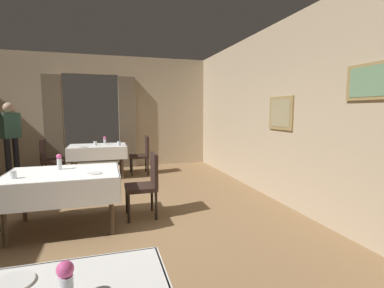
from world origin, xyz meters
name	(u,v)px	position (x,y,z in m)	size (l,w,h in m)	color
ground	(81,228)	(0.00, 0.00, 0.00)	(10.08, 10.08, 0.00)	olive
wall_right	(292,113)	(3.20, 0.00, 1.50)	(0.16, 8.40, 3.00)	tan
wall_back	(92,112)	(0.00, 4.18, 1.51)	(6.40, 0.27, 3.00)	tan
dining_table_mid	(64,179)	(-0.19, 0.09, 0.65)	(1.40, 1.05, 0.75)	#4C3D2D
dining_table_far	(98,150)	(0.16, 2.98, 0.65)	(1.28, 0.91, 0.75)	#4C3D2D
chair_mid_right	(146,182)	(0.90, 0.20, 0.52)	(0.44, 0.44, 0.93)	black
chair_far_right	(142,153)	(1.18, 3.05, 0.52)	(0.44, 0.44, 0.93)	black
chair_far_left	(49,158)	(-0.87, 2.95, 0.52)	(0.44, 0.44, 0.93)	black
flower_vase_near	(66,280)	(0.19, -2.65, 0.85)	(0.07, 0.07, 0.18)	silver
plate_near_b	(13,283)	(-0.07, -2.44, 0.76)	(0.19, 0.19, 0.01)	white
flower_vase_mid	(59,161)	(-0.26, 0.28, 0.86)	(0.07, 0.07, 0.21)	silver
glass_mid_b	(14,175)	(-0.70, -0.13, 0.79)	(0.07, 0.07, 0.09)	silver
plate_mid_c	(94,173)	(0.20, -0.13, 0.76)	(0.19, 0.19, 0.01)	white
flower_vase_far	(105,140)	(0.32, 3.16, 0.85)	(0.07, 0.07, 0.19)	silver
glass_far_b	(95,143)	(0.11, 3.00, 0.80)	(0.08, 0.08, 0.09)	silver
glass_far_c	(119,143)	(0.63, 2.80, 0.80)	(0.08, 0.08, 0.10)	silver
plate_far_d	(83,147)	(-0.14, 2.67, 0.76)	(0.21, 0.21, 0.01)	white
person_waiter_by_doorway	(11,135)	(-1.64, 3.15, 1.02)	(0.41, 0.41, 1.72)	black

